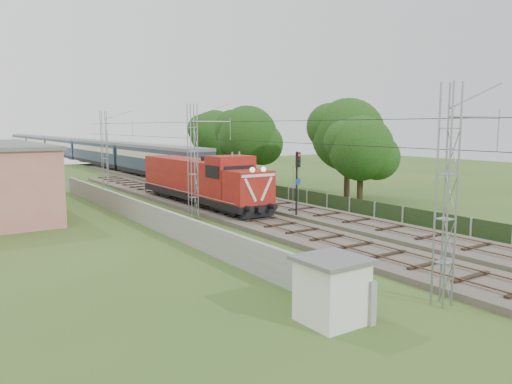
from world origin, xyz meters
TOP-DOWN VIEW (x-y plane):
  - ground at (0.00, 0.00)m, footprint 140.00×140.00m
  - track_main at (0.00, 7.00)m, footprint 4.20×70.00m
  - track_side at (5.00, 20.00)m, footprint 4.20×80.00m
  - catenary at (-2.95, 12.00)m, footprint 3.31×70.00m
  - boundary_wall at (-6.50, 12.00)m, footprint 0.25×40.00m
  - fence at (8.00, 3.00)m, footprint 0.12×32.00m
  - locomotive at (0.00, 16.62)m, footprint 2.94×16.79m
  - coach_rake at (5.00, 83.92)m, footprint 3.11×116.14m
  - signal_post at (3.15, 8.23)m, footprint 0.51×0.41m
  - relay_hut at (-7.40, -6.95)m, footprint 2.15×2.15m
  - tree_a at (11.99, 10.86)m, footprint 5.68×5.41m
  - tree_b at (13.95, 14.42)m, footprint 6.96×6.63m
  - tree_c at (10.35, 25.77)m, footprint 6.67×6.36m
  - tree_d at (13.24, 38.05)m, footprint 6.61×6.29m

SIDE VIEW (x-z plane):
  - ground at x=0.00m, z-range 0.00..0.00m
  - track_main at x=0.00m, z-range -0.04..0.41m
  - track_side at x=5.00m, z-range -0.04..0.41m
  - fence at x=8.00m, z-range 0.00..1.20m
  - boundary_wall at x=-6.50m, z-range 0.00..1.50m
  - relay_hut at x=-7.40m, z-range 0.01..2.22m
  - locomotive at x=0.00m, z-range 0.07..4.34m
  - coach_rake at x=5.00m, z-range 0.77..4.36m
  - signal_post at x=3.15m, z-range 0.89..5.63m
  - catenary at x=-2.95m, z-range 0.05..8.05m
  - tree_a at x=11.99m, z-range 0.91..8.27m
  - tree_d at x=13.24m, z-range 1.06..9.62m
  - tree_c at x=10.35m, z-range 1.07..9.72m
  - tree_b at x=13.95m, z-range 1.12..10.14m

